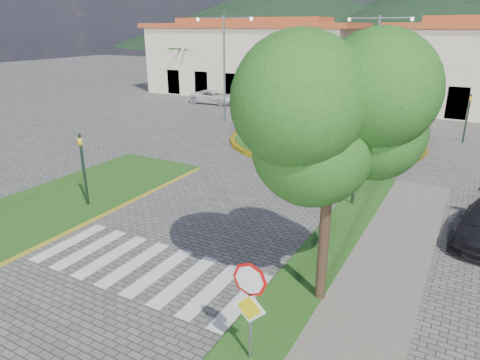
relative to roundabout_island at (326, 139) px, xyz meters
The scene contains 19 objects.
ground 22.00m from the roundabout_island, 90.01° to the right, with size 160.00×160.00×0.00m, color #5B5956.
verge_right 20.57m from the roundabout_island, 76.52° to the right, with size 1.60×28.00×0.18m, color #234E16.
median_left 17.27m from the roundabout_island, 112.12° to the right, with size 5.00×14.00×0.18m, color #234E16.
crosswalk 18.00m from the roundabout_island, 90.02° to the right, with size 8.00×3.00×0.01m, color silver.
roundabout_island is the anchor object (origin of this frame).
stop_sign 20.69m from the roundabout_island, 76.27° to the right, with size 0.80×0.11×2.65m.
deciduous_tree 18.55m from the roundabout_island, 72.09° to the right, with size 3.60×3.60×6.80m.
traffic_light_left 16.45m from the roundabout_island, 108.56° to the right, with size 0.15×0.18×3.20m.
traffic_light_right 11.11m from the roundabout_island, 65.80° to the right, with size 0.15×0.18×3.20m.
traffic_light_far 9.11m from the roundabout_island, 26.58° to the left, with size 0.18×0.15×3.20m.
direction_sign_west 9.78m from the roundabout_island, 102.60° to the left, with size 1.60×0.14×5.20m.
direction_sign_east 10.03m from the roundabout_island, 71.53° to the left, with size 1.60×0.14×5.20m.
street_lamp_centre 9.15m from the roundabout_island, 82.91° to the left, with size 4.80×0.16×8.00m.
street_lamp_west 10.19m from the roundabout_island, 167.48° to the left, with size 4.80×0.16×8.00m.
building_left 21.59m from the roundabout_island, 131.20° to the left, with size 23.32×9.54×8.05m.
hill_far_west 130.64m from the roundabout_island, 114.99° to the left, with size 140.00×140.00×22.00m, color black.
hill_near_back 108.74m from the roundabout_island, 95.29° to the left, with size 110.00×110.00×16.00m, color black.
white_van 16.87m from the roundabout_island, 148.63° to the left, with size 2.17×4.71×1.31m, color silver.
car_dark_a 13.12m from the roundabout_island, 95.09° to the left, with size 1.38×3.43×1.17m, color black.
Camera 1 is at (8.47, -4.87, 7.26)m, focal length 32.00 mm.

